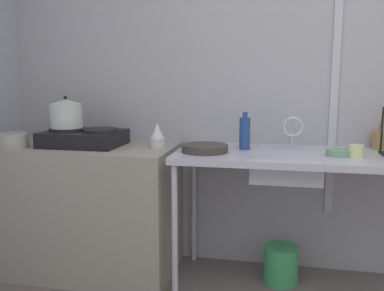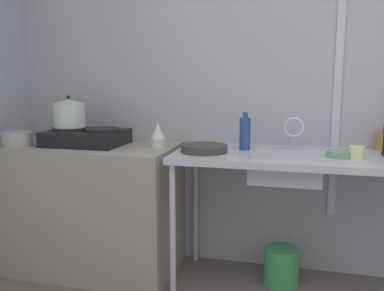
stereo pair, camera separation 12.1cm
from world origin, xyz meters
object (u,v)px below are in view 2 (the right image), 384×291
(stove, at_px, (86,137))
(pot_on_left_burner, at_px, (69,113))
(bottle_by_sink, at_px, (245,133))
(bucket_on_floor, at_px, (281,266))
(pot_beside_stove, at_px, (17,139))
(utensil_jar, at_px, (383,141))
(frying_pan, at_px, (204,148))
(cup_by_rack, at_px, (357,152))
(small_bowl_on_drainboard, at_px, (340,154))
(sink_basin, at_px, (285,167))
(faucet, at_px, (294,129))
(percolator, at_px, (158,136))

(stove, xyz_separation_m, pot_on_left_burner, (-0.12, -0.00, 0.16))
(bottle_by_sink, height_order, bucket_on_floor, bottle_by_sink)
(pot_beside_stove, relative_size, utensil_jar, 0.82)
(frying_pan, xyz_separation_m, cup_by_rack, (0.87, 0.00, 0.01))
(pot_beside_stove, bearing_deg, utensil_jar, 10.35)
(small_bowl_on_drainboard, distance_m, bucket_on_floor, 0.83)
(stove, relative_size, sink_basin, 1.24)
(pot_beside_stove, bearing_deg, stove, 21.69)
(pot_beside_stove, distance_m, cup_by_rack, 2.12)
(stove, height_order, cup_by_rack, stove)
(faucet, xyz_separation_m, bucket_on_floor, (-0.04, -0.06, -0.88))
(faucet, distance_m, cup_by_rack, 0.41)
(bucket_on_floor, bearing_deg, pot_beside_stove, -172.69)
(pot_beside_stove, height_order, utensil_jar, utensil_jar)
(frying_pan, bearing_deg, pot_beside_stove, -175.87)
(stove, bearing_deg, cup_by_rack, -2.42)
(pot_on_left_burner, bearing_deg, cup_by_rack, -2.26)
(stove, height_order, frying_pan, stove)
(percolator, relative_size, bucket_on_floor, 0.66)
(percolator, relative_size, faucet, 0.76)
(percolator, xyz_separation_m, bucket_on_floor, (0.81, 0.04, -0.82))
(pot_beside_stove, relative_size, sink_basin, 0.48)
(stove, distance_m, percolator, 0.50)
(sink_basin, distance_m, bucket_on_floor, 0.68)
(stove, height_order, bottle_by_sink, bottle_by_sink)
(small_bowl_on_drainboard, bearing_deg, sink_basin, -178.39)
(cup_by_rack, height_order, bottle_by_sink, bottle_by_sink)
(percolator, relative_size, sink_basin, 0.39)
(percolator, height_order, small_bowl_on_drainboard, percolator)
(sink_basin, height_order, utensil_jar, utensil_jar)
(stove, relative_size, small_bowl_on_drainboard, 3.28)
(pot_on_left_burner, bearing_deg, frying_pan, -4.52)
(utensil_jar, bearing_deg, pot_on_left_burner, -172.74)
(pot_on_left_burner, distance_m, utensil_jar, 2.04)
(stove, bearing_deg, sink_basin, -2.10)
(sink_basin, xyz_separation_m, small_bowl_on_drainboard, (0.30, 0.01, 0.09))
(stove, distance_m, bottle_by_sink, 1.06)
(pot_on_left_burner, bearing_deg, bottle_by_sink, 3.36)
(pot_beside_stove, bearing_deg, faucet, 8.98)
(stove, xyz_separation_m, sink_basin, (1.32, -0.05, -0.13))
(bottle_by_sink, bearing_deg, sink_basin, -24.57)
(sink_basin, relative_size, small_bowl_on_drainboard, 2.65)
(pot_on_left_burner, xyz_separation_m, faucet, (1.48, 0.11, -0.08))
(faucet, relative_size, bucket_on_floor, 0.86)
(cup_by_rack, distance_m, small_bowl_on_drainboard, 0.09)
(stove, bearing_deg, small_bowl_on_drainboard, -1.41)
(stove, height_order, utensil_jar, utensil_jar)
(stove, distance_m, utensil_jar, 1.91)
(bucket_on_floor, bearing_deg, utensil_jar, 18.98)
(stove, relative_size, percolator, 3.14)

